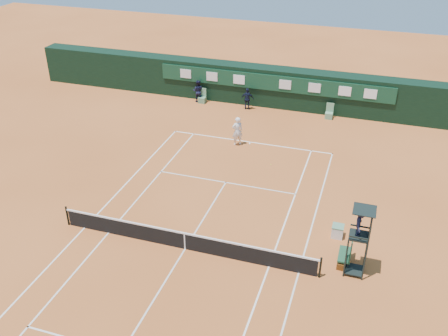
{
  "coord_description": "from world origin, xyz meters",
  "views": [
    {
      "loc": [
        7.54,
        -17.29,
        15.22
      ],
      "look_at": [
        0.02,
        6.0,
        1.2
      ],
      "focal_mm": 40.0,
      "sensor_mm": 36.0,
      "label": 1
    }
  ],
  "objects_px": {
    "umpire_chair": "(360,228)",
    "cooler": "(338,231)",
    "player": "(237,131)",
    "tennis_net": "(185,240)",
    "player_bench": "(347,252)"
  },
  "relations": [
    {
      "from": "player_bench",
      "to": "cooler",
      "type": "height_order",
      "value": "player_bench"
    },
    {
      "from": "tennis_net",
      "to": "cooler",
      "type": "xyz_separation_m",
      "value": [
        6.8,
        3.22,
        -0.18
      ]
    },
    {
      "from": "player_bench",
      "to": "tennis_net",
      "type": "bearing_deg",
      "value": -169.65
    },
    {
      "from": "player",
      "to": "tennis_net",
      "type": "bearing_deg",
      "value": 58.34
    },
    {
      "from": "cooler",
      "to": "player",
      "type": "xyz_separation_m",
      "value": [
        -7.55,
        8.05,
        0.67
      ]
    },
    {
      "from": "tennis_net",
      "to": "player",
      "type": "distance_m",
      "value": 11.31
    },
    {
      "from": "tennis_net",
      "to": "player_bench",
      "type": "xyz_separation_m",
      "value": [
        7.43,
        1.36,
        0.09
      ]
    },
    {
      "from": "umpire_chair",
      "to": "player_bench",
      "type": "xyz_separation_m",
      "value": [
        -0.37,
        0.56,
        -1.86
      ]
    },
    {
      "from": "player_bench",
      "to": "cooler",
      "type": "xyz_separation_m",
      "value": [
        -0.63,
        1.86,
        -0.27
      ]
    },
    {
      "from": "umpire_chair",
      "to": "cooler",
      "type": "bearing_deg",
      "value": 112.42
    },
    {
      "from": "cooler",
      "to": "umpire_chair",
      "type": "bearing_deg",
      "value": -67.58
    },
    {
      "from": "player_bench",
      "to": "player",
      "type": "height_order",
      "value": "player"
    },
    {
      "from": "tennis_net",
      "to": "cooler",
      "type": "distance_m",
      "value": 7.52
    },
    {
      "from": "player_bench",
      "to": "player",
      "type": "relative_size",
      "value": 0.6
    },
    {
      "from": "tennis_net",
      "to": "cooler",
      "type": "relative_size",
      "value": 20.0
    }
  ]
}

